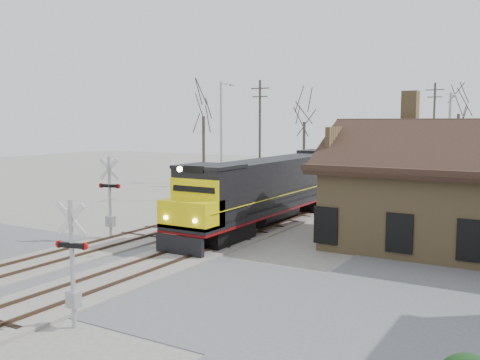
{
  "coord_description": "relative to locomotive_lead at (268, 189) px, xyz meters",
  "views": [
    {
      "loc": [
        14.82,
        -15.89,
        6.27
      ],
      "look_at": [
        0.09,
        9.0,
        3.1
      ],
      "focal_mm": 40.0,
      "sensor_mm": 36.0,
      "label": 1
    }
  ],
  "objects": [
    {
      "name": "tree_c",
      "position": [
        5.5,
        34.11,
        6.1
      ],
      "size": [
        4.75,
        4.75,
        11.64
      ],
      "color": "#382D23",
      "rests_on": "ground"
    },
    {
      "name": "streetlight_b",
      "position": [
        8.41,
        11.04,
        2.46
      ],
      "size": [
        0.25,
        2.04,
        8.26
      ],
      "color": "#A5A8AD",
      "rests_on": "ground"
    },
    {
      "name": "tree_b",
      "position": [
        -8.73,
        25.09,
        5.08
      ],
      "size": [
        4.17,
        4.17,
        10.22
      ],
      "color": "#382D23",
      "rests_on": "ground"
    },
    {
      "name": "road",
      "position": [
        0.0,
        -12.46,
        -2.18
      ],
      "size": [
        60.0,
        9.0,
        0.03
      ],
      "primitive_type": "cube",
      "color": "#59595E",
      "rests_on": "ground"
    },
    {
      "name": "crossbuck_near",
      "position": [
        2.45,
        -17.38,
        -0.33
      ],
      "size": [
        1.12,
        0.34,
        3.96
      ],
      "rotation": [
        0.0,
        0.0,
        0.22
      ],
      "color": "#A5A8AD",
      "rests_on": "ground"
    },
    {
      "name": "crossbuck_far",
      "position": [
        -5.33,
        -7.8,
        -0.13
      ],
      "size": [
        1.25,
        0.38,
        4.46
      ],
      "rotation": [
        0.0,
        0.0,
        3.38
      ],
      "color": "#A5A8AD",
      "rests_on": "ground"
    },
    {
      "name": "locomotive_trailing",
      "position": [
        0.0,
        19.13,
        -0.0
      ],
      "size": [
        2.82,
        18.86,
        3.96
      ],
      "color": "black",
      "rests_on": "ground"
    },
    {
      "name": "track_main",
      "position": [
        0.0,
        2.54,
        -2.13
      ],
      "size": [
        3.4,
        90.0,
        0.24
      ],
      "color": "#A49F94",
      "rests_on": "ground"
    },
    {
      "name": "tree_a",
      "position": [
        -16.49,
        17.19,
        5.75
      ],
      "size": [
        4.56,
        4.56,
        11.16
      ],
      "color": "#382D23",
      "rests_on": "ground"
    },
    {
      "name": "track_siding",
      "position": [
        -4.5,
        2.54,
        -2.13
      ],
      "size": [
        3.4,
        90.0,
        0.24
      ],
      "color": "#A49F94",
      "rests_on": "ground"
    },
    {
      "name": "streetlight_a",
      "position": [
        -8.3,
        7.89,
        3.05
      ],
      "size": [
        0.25,
        2.04,
        9.42
      ],
      "color": "#A5A8AD",
      "rests_on": "ground"
    },
    {
      "name": "utility_pole_a",
      "position": [
        -10.29,
        17.91,
        3.18
      ],
      "size": [
        2.0,
        0.24,
        10.29
      ],
      "color": "#382D23",
      "rests_on": "ground"
    },
    {
      "name": "utility_pole_b",
      "position": [
        2.76,
        35.13,
        3.35
      ],
      "size": [
        2.0,
        0.24,
        10.63
      ],
      "color": "#382D23",
      "rests_on": "ground"
    },
    {
      "name": "locomotive_lead",
      "position": [
        0.0,
        0.0,
        0.0
      ],
      "size": [
        2.82,
        18.86,
        4.18
      ],
      "color": "black",
      "rests_on": "ground"
    },
    {
      "name": "ground",
      "position": [
        0.0,
        -12.46,
        -2.2
      ],
      "size": [
        140.0,
        140.0,
        0.0
      ],
      "primitive_type": "plane",
      "color": "#A49F94",
      "rests_on": "ground"
    }
  ]
}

